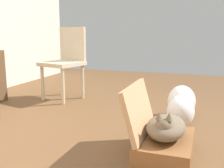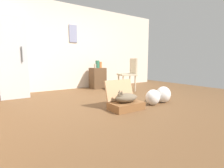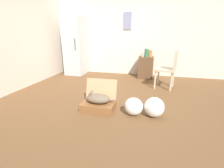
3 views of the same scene
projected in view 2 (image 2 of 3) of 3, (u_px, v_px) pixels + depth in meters
name	position (u px, v px, depth m)	size (l,w,h in m)	color
ground_plane	(115.00, 102.00, 3.55)	(7.68, 7.68, 0.00)	brown
wall_back	(75.00, 48.00, 5.25)	(6.40, 0.15, 2.60)	beige
suitcase_base	(126.00, 106.00, 2.97)	(0.59, 0.39, 0.13)	brown
suitcase_lid	(119.00, 90.00, 3.11)	(0.59, 0.39, 0.04)	tan
cat	(126.00, 98.00, 2.95)	(0.52, 0.28, 0.23)	brown
plastic_bag_white	(153.00, 97.00, 3.28)	(0.32, 0.26, 0.31)	white
plastic_bag_clear	(163.00, 94.00, 3.48)	(0.33, 0.29, 0.34)	white
refrigerator	(12.00, 59.00, 3.96)	(0.60, 0.67, 1.87)	#B7BABC
side_table	(98.00, 78.00, 5.36)	(0.45, 0.40, 0.66)	brown
vase_tall	(95.00, 66.00, 5.21)	(0.07, 0.07, 0.13)	#B7AD99
vase_short	(100.00, 65.00, 5.38)	(0.12, 0.12, 0.20)	#CC6B38
vase_round	(97.00, 64.00, 5.30)	(0.13, 0.13, 0.24)	#2D7051
chair	(129.00, 73.00, 4.90)	(0.58, 0.56, 0.96)	beige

